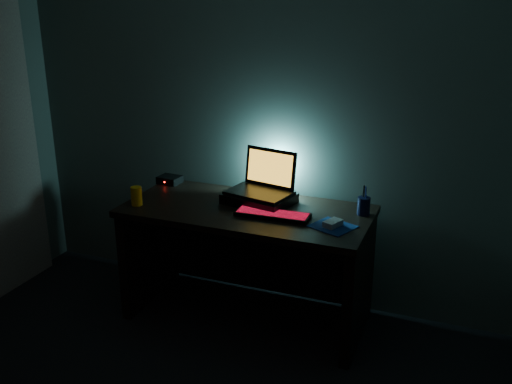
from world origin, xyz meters
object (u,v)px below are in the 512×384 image
Objects in this scene: laptop at (264,183)px; router at (170,180)px; mouse at (333,223)px; keyboard at (273,215)px; juice_glass at (137,196)px; pen_cup at (364,206)px.

laptop reaches higher than router.
mouse is at bearing -10.49° from router.
juice_glass is at bearing -173.72° from keyboard.
laptop is 0.96× the size of keyboard.
juice_glass is (-0.70, -0.36, -0.06)m from laptop.
laptop is at bearing 175.53° from mouse.
router is at bearing 157.43° from keyboard.
keyboard is 0.93m from router.
mouse is 1.03× the size of pen_cup.
pen_cup is at bearing 14.64° from juice_glass.
juice_glass is (-1.21, -0.10, 0.04)m from mouse.
pen_cup is at bearing 86.28° from mouse.
pen_cup reaches higher than mouse.
keyboard is (0.15, -0.24, -0.11)m from laptop.
laptop is 3.96× the size of pen_cup.
keyboard is 2.79× the size of router.
mouse is (0.51, -0.26, -0.10)m from laptop.
laptop is 2.69× the size of router.
juice_glass is (-1.33, -0.35, 0.00)m from pen_cup.
pen_cup reaches higher than keyboard.
mouse is 0.28m from pen_cup.
mouse is 1.29m from router.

